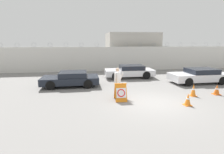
{
  "coord_description": "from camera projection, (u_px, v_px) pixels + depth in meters",
  "views": [
    {
      "loc": [
        -3.61,
        -8.81,
        3.33
      ],
      "look_at": [
        -2.06,
        2.03,
        1.1
      ],
      "focal_mm": 28.0,
      "sensor_mm": 36.0,
      "label": 1
    }
  ],
  "objects": [
    {
      "name": "traffic_cone_near",
      "position": [
        217.0,
        90.0,
        11.14
      ],
      "size": [
        0.42,
        0.42,
        0.66
      ],
      "color": "orange",
      "rests_on": "ground_plane"
    },
    {
      "name": "parked_car_front_coupe",
      "position": [
        71.0,
        79.0,
        13.23
      ],
      "size": [
        4.24,
        2.07,
        1.1
      ],
      "rotation": [
        0.0,
        0.0,
        3.16
      ],
      "color": "black",
      "rests_on": "ground_plane"
    },
    {
      "name": "parked_car_rear_sedan",
      "position": [
        130.0,
        71.0,
        16.32
      ],
      "size": [
        4.5,
        2.01,
        1.17
      ],
      "rotation": [
        0.0,
        0.0,
        3.12
      ],
      "color": "black",
      "rests_on": "ground_plane"
    },
    {
      "name": "parked_car_far_side",
      "position": [
        199.0,
        76.0,
        14.26
      ],
      "size": [
        4.67,
        2.07,
        1.18
      ],
      "rotation": [
        0.0,
        0.0,
        3.16
      ],
      "color": "black",
      "rests_on": "ground_plane"
    },
    {
      "name": "security_guard",
      "position": [
        118.0,
        81.0,
        10.63
      ],
      "size": [
        0.64,
        0.55,
        1.78
      ],
      "rotation": [
        0.0,
        0.0,
        0.88
      ],
      "color": "#514C42",
      "rests_on": "ground_plane"
    },
    {
      "name": "perimeter_wall",
      "position": [
        119.0,
        59.0,
        20.25
      ],
      "size": [
        36.0,
        0.3,
        3.22
      ],
      "color": "silver",
      "rests_on": "ground_plane"
    },
    {
      "name": "traffic_cone_mid",
      "position": [
        188.0,
        99.0,
        9.24
      ],
      "size": [
        0.39,
        0.39,
        0.65
      ],
      "color": "orange",
      "rests_on": "ground_plane"
    },
    {
      "name": "barricade_sign",
      "position": [
        121.0,
        92.0,
        9.97
      ],
      "size": [
        0.7,
        0.8,
        1.01
      ],
      "rotation": [
        0.0,
        0.0,
        -0.01
      ],
      "color": "orange",
      "rests_on": "ground_plane"
    },
    {
      "name": "building_block",
      "position": [
        131.0,
        50.0,
        23.62
      ],
      "size": [
        6.52,
        5.1,
        4.43
      ],
      "color": "#B2ADA3",
      "rests_on": "ground_plane"
    },
    {
      "name": "ground_plane",
      "position": [
        154.0,
        103.0,
        9.71
      ],
      "size": [
        90.0,
        90.0,
        0.0
      ],
      "primitive_type": "plane",
      "color": "gray"
    },
    {
      "name": "traffic_cone_far",
      "position": [
        193.0,
        90.0,
        10.83
      ],
      "size": [
        0.37,
        0.37,
        0.76
      ],
      "color": "orange",
      "rests_on": "ground_plane"
    }
  ]
}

